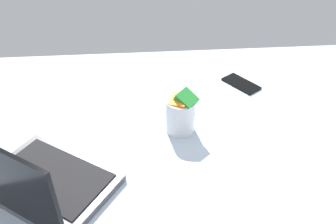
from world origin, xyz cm
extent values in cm
cube|color=silver|center=(0.00, 0.00, 9.00)|extent=(180.00, 140.00, 18.00)
cube|color=#4C4C51|center=(42.33, 3.98, 19.00)|extent=(40.22, 37.61, 2.00)
cube|color=black|center=(41.48, 2.74, 20.20)|extent=(33.53, 30.40, 0.40)
cube|color=black|center=(48.54, 13.06, 30.50)|extent=(27.81, 19.45, 21.00)
cylinder|color=silver|center=(5.53, -16.21, 23.50)|extent=(9.00, 9.00, 11.00)
cube|color=blue|center=(5.53, -16.20, 21.07)|extent=(6.79, 4.69, 5.92)
cube|color=orange|center=(5.69, -16.25, 22.81)|extent=(7.93, 8.27, 5.70)
cube|color=yellow|center=(6.48, -16.71, 24.55)|extent=(5.87, 5.90, 5.77)
cube|color=red|center=(3.96, -16.78, 26.30)|extent=(5.20, 7.33, 6.71)
cube|color=orange|center=(5.70, -15.93, 28.04)|extent=(7.80, 7.69, 6.20)
cube|color=#268C33|center=(3.93, -15.67, 29.78)|extent=(7.96, 7.95, 5.31)
cube|color=black|center=(-20.21, -40.70, 18.40)|extent=(13.61, 15.36, 0.80)
camera|label=1|loc=(16.40, 70.19, 89.48)|focal=38.10mm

